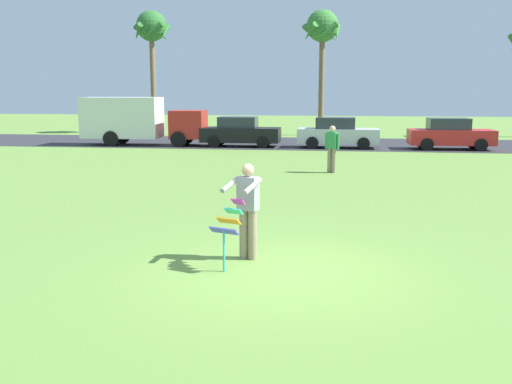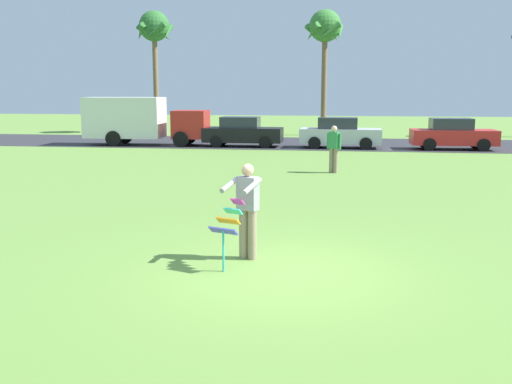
# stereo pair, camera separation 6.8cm
# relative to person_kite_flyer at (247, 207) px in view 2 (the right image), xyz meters

# --- Properties ---
(ground_plane) EXTENTS (120.00, 120.00, 0.00)m
(ground_plane) POSITION_rel_person_kite_flyer_xyz_m (0.67, -0.68, -0.95)
(ground_plane) COLOR olive
(road_strip) EXTENTS (120.00, 8.00, 0.01)m
(road_strip) POSITION_rel_person_kite_flyer_xyz_m (0.67, 23.11, -0.95)
(road_strip) COLOR #2D2D33
(road_strip) RESTS_ON ground
(person_kite_flyer) EXTENTS (0.69, 0.76, 1.73)m
(person_kite_flyer) POSITION_rel_person_kite_flyer_xyz_m (0.00, 0.00, 0.00)
(person_kite_flyer) COLOR gray
(person_kite_flyer) RESTS_ON ground
(kite_held) EXTENTS (0.56, 0.72, 1.17)m
(kite_held) POSITION_rel_person_kite_flyer_xyz_m (-0.22, -0.63, -0.16)
(kite_held) COLOR #D83399
(kite_held) RESTS_ON ground
(parked_truck_red_cab) EXTENTS (6.77, 2.30, 2.62)m
(parked_truck_red_cab) POSITION_rel_person_kite_flyer_xyz_m (-9.40, 20.71, 0.46)
(parked_truck_red_cab) COLOR #B2231E
(parked_truck_red_cab) RESTS_ON ground
(parked_car_black) EXTENTS (4.20, 1.84, 1.60)m
(parked_car_black) POSITION_rel_person_kite_flyer_xyz_m (-3.65, 20.71, -0.18)
(parked_car_black) COLOR black
(parked_car_black) RESTS_ON ground
(parked_car_silver) EXTENTS (4.23, 1.90, 1.60)m
(parked_car_silver) POSITION_rel_person_kite_flyer_xyz_m (1.53, 20.71, -0.18)
(parked_car_silver) COLOR silver
(parked_car_silver) RESTS_ON ground
(parked_car_red) EXTENTS (4.24, 1.92, 1.60)m
(parked_car_red) POSITION_rel_person_kite_flyer_xyz_m (7.24, 20.71, -0.18)
(parked_car_red) COLOR red
(parked_car_red) RESTS_ON ground
(palm_tree_left_near) EXTENTS (2.58, 2.71, 8.43)m
(palm_tree_left_near) POSITION_rel_person_kite_flyer_xyz_m (-11.43, 29.95, 6.07)
(palm_tree_left_near) COLOR brown
(palm_tree_left_near) RESTS_ON ground
(palm_tree_right_near) EXTENTS (2.58, 2.71, 8.20)m
(palm_tree_right_near) POSITION_rel_person_kite_flyer_xyz_m (0.37, 29.37, 5.86)
(palm_tree_right_near) COLOR brown
(palm_tree_right_near) RESTS_ON ground
(person_walker_near) EXTENTS (0.52, 0.36, 1.73)m
(person_walker_near) POSITION_rel_person_kite_flyer_xyz_m (1.35, 11.36, -0.02)
(person_walker_near) COLOR gray
(person_walker_near) RESTS_ON ground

